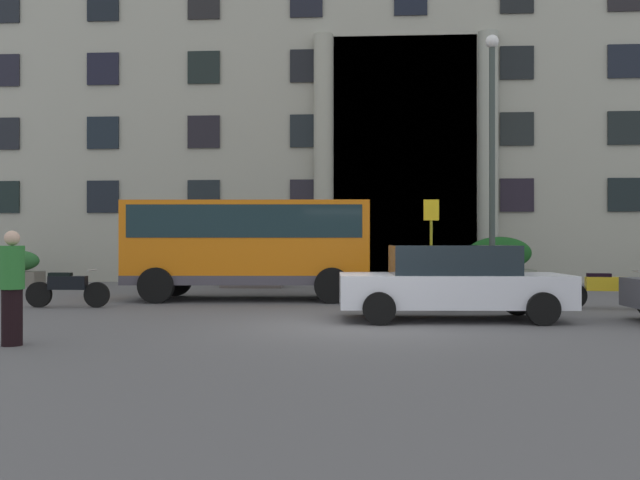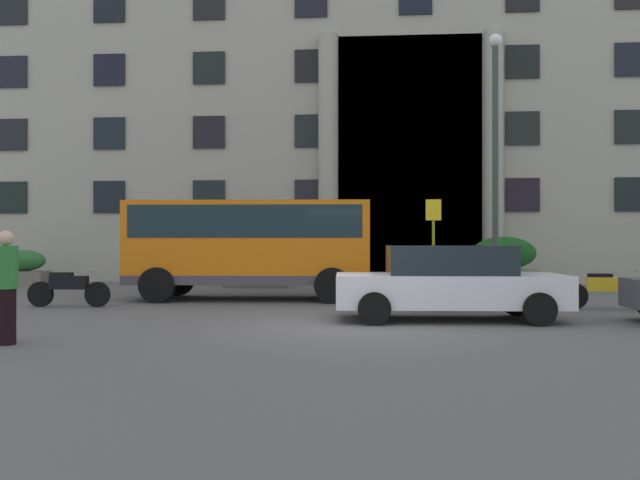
{
  "view_description": "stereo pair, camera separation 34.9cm",
  "coord_description": "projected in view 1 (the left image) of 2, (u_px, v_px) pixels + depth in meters",
  "views": [
    {
      "loc": [
        0.03,
        -12.67,
        1.57
      ],
      "look_at": [
        -0.94,
        4.37,
        1.59
      ],
      "focal_mm": 38.46,
      "sensor_mm": 36.0,
      "label": 1
    },
    {
      "loc": [
        0.38,
        -12.65,
        1.57
      ],
      "look_at": [
        -0.94,
        4.37,
        1.59
      ],
      "focal_mm": 38.46,
      "sensor_mm": 36.0,
      "label": 2
    }
  ],
  "objects": [
    {
      "name": "parked_hatchback_near",
      "position": [
        452.0,
        282.0,
        13.57
      ],
      "size": [
        4.53,
        2.11,
        1.48
      ],
      "rotation": [
        0.0,
        0.0,
        0.04
      ],
      "color": "silver",
      "rests_on": "ground_plane"
    },
    {
      "name": "orange_minibus",
      "position": [
        249.0,
        241.0,
        18.31
      ],
      "size": [
        6.43,
        2.81,
        2.61
      ],
      "rotation": [
        0.0,
        0.0,
        0.05
      ],
      "color": "orange",
      "rests_on": "ground_plane"
    },
    {
      "name": "motorcycle_near_kerb",
      "position": [
        605.0,
        289.0,
        15.73
      ],
      "size": [
        2.07,
        0.55,
        0.89
      ],
      "rotation": [
        0.0,
        0.0,
        -0.12
      ],
      "color": "black",
      "rests_on": "ground_plane"
    },
    {
      "name": "scooter_by_planter",
      "position": [
        66.0,
        288.0,
        16.11
      ],
      "size": [
        1.98,
        0.55,
        0.89
      ],
      "rotation": [
        0.0,
        0.0,
        0.02
      ],
      "color": "black",
      "rests_on": "ground_plane"
    },
    {
      "name": "lamppost_plaza_centre",
      "position": [
        492.0,
        143.0,
        20.67
      ],
      "size": [
        0.4,
        0.4,
        7.8
      ],
      "color": "#343F3B",
      "rests_on": "ground_plane"
    },
    {
      "name": "hedge_planter_west",
      "position": [
        16.0,
        269.0,
        23.85
      ],
      "size": [
        1.71,
        0.85,
        1.25
      ],
      "color": "#6B645A",
      "rests_on": "ground_plane"
    },
    {
      "name": "ground_plane",
      "position": [
        357.0,
        329.0,
        12.65
      ],
      "size": [
        80.0,
        64.0,
        0.12
      ],
      "primitive_type": "cube",
      "color": "#545254"
    },
    {
      "name": "pedestrian_man_red_shirt",
      "position": [
        12.0,
        288.0,
        10.23
      ],
      "size": [
        0.36,
        0.36,
        1.72
      ],
      "rotation": [
        0.0,
        0.0,
        4.72
      ],
      "color": "black",
      "rests_on": "ground_plane"
    },
    {
      "name": "bus_stop_sign",
      "position": [
        431.0,
        236.0,
        19.69
      ],
      "size": [
        0.44,
        0.08,
        2.76
      ],
      "color": "olive",
      "rests_on": "ground_plane"
    },
    {
      "name": "motorcycle_far_end",
      "position": [
        474.0,
        290.0,
        15.49
      ],
      "size": [
        2.07,
        0.69,
        0.89
      ],
      "rotation": [
        0.0,
        0.0,
        0.21
      ],
      "color": "black",
      "rests_on": "ground_plane"
    },
    {
      "name": "hedge_planter_entrance_left",
      "position": [
        252.0,
        269.0,
        23.02
      ],
      "size": [
        2.05,
        0.99,
        1.27
      ],
      "color": "#695F5D",
      "rests_on": "ground_plane"
    },
    {
      "name": "office_building_facade",
      "position": [
        359.0,
        108.0,
        30.11
      ],
      "size": [
        34.13,
        9.61,
        14.82
      ],
      "color": "#9C9B8D",
      "rests_on": "ground_plane"
    },
    {
      "name": "hedge_planter_far_east",
      "position": [
        499.0,
        263.0,
        22.65
      ],
      "size": [
        2.2,
        0.96,
        1.71
      ],
      "color": "gray",
      "rests_on": "ground_plane"
    }
  ]
}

